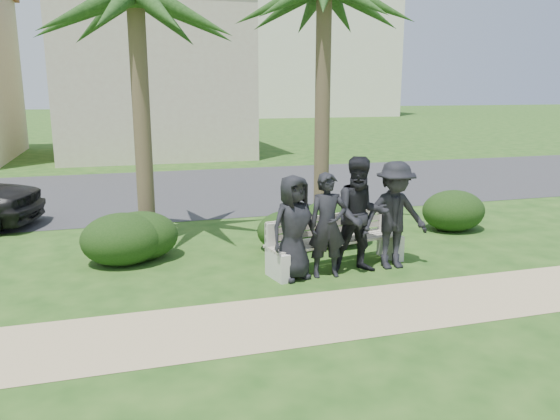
# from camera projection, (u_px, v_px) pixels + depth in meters

# --- Properties ---
(ground) EXTENTS (160.00, 160.00, 0.00)m
(ground) POSITION_uv_depth(u_px,v_px,m) (292.00, 272.00, 8.97)
(ground) COLOR #1D4513
(ground) RESTS_ON ground
(footpath) EXTENTS (30.00, 1.60, 0.01)m
(footpath) POSITION_uv_depth(u_px,v_px,m) (333.00, 314.00, 7.29)
(footpath) COLOR tan
(footpath) RESTS_ON ground
(asphalt_street) EXTENTS (160.00, 8.00, 0.01)m
(asphalt_street) POSITION_uv_depth(u_px,v_px,m) (212.00, 189.00, 16.46)
(asphalt_street) COLOR #2D2D30
(asphalt_street) RESTS_ON ground
(stucco_bldg_right) EXTENTS (8.40, 8.40, 7.30)m
(stucco_bldg_right) POSITION_uv_depth(u_px,v_px,m) (151.00, 73.00, 24.75)
(stucco_bldg_right) COLOR #BDAD8E
(stucco_bldg_right) RESTS_ON ground
(park_bench) EXTENTS (2.54, 1.05, 0.85)m
(park_bench) POSITION_uv_depth(u_px,v_px,m) (336.00, 245.00, 9.14)
(park_bench) COLOR #ADA391
(park_bench) RESTS_ON ground
(man_a) EXTENTS (0.93, 0.75, 1.66)m
(man_a) POSITION_uv_depth(u_px,v_px,m) (294.00, 228.00, 8.50)
(man_a) COLOR black
(man_a) RESTS_ON ground
(man_b) EXTENTS (0.65, 0.46, 1.68)m
(man_b) POSITION_uv_depth(u_px,v_px,m) (328.00, 225.00, 8.60)
(man_b) COLOR black
(man_b) RESTS_ON ground
(man_c) EXTENTS (1.01, 0.83, 1.90)m
(man_c) POSITION_uv_depth(u_px,v_px,m) (361.00, 215.00, 8.80)
(man_c) COLOR black
(man_c) RESTS_ON ground
(man_d) EXTENTS (1.18, 0.69, 1.80)m
(man_d) POSITION_uv_depth(u_px,v_px,m) (394.00, 215.00, 9.01)
(man_d) COLOR black
(man_d) RESTS_ON ground
(hedge_a) EXTENTS (1.34, 1.11, 0.87)m
(hedge_a) POSITION_uv_depth(u_px,v_px,m) (140.00, 235.00, 9.60)
(hedge_a) COLOR black
(hedge_a) RESTS_ON ground
(hedge_b) EXTENTS (1.39, 1.15, 0.91)m
(hedge_b) POSITION_uv_depth(u_px,v_px,m) (122.00, 238.00, 9.33)
(hedge_b) COLOR black
(hedge_b) RESTS_ON ground
(hedge_d) EXTENTS (1.16, 0.96, 0.75)m
(hedge_d) POSITION_uv_depth(u_px,v_px,m) (288.00, 229.00, 10.18)
(hedge_d) COLOR black
(hedge_d) RESTS_ON ground
(hedge_e) EXTENTS (1.42, 1.17, 0.92)m
(hedge_e) POSITION_uv_depth(u_px,v_px,m) (335.00, 221.00, 10.50)
(hedge_e) COLOR black
(hedge_e) RESTS_ON ground
(hedge_f) EXTENTS (1.35, 1.12, 0.88)m
(hedge_f) POSITION_uv_depth(u_px,v_px,m) (454.00, 210.00, 11.57)
(hedge_f) COLOR black
(hedge_f) RESTS_ON ground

